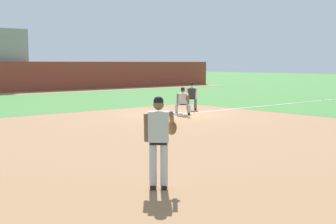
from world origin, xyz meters
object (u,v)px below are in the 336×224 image
at_px(first_base_bag, 177,114).
at_px(first_baseman, 183,100).
at_px(pitcher, 159,137).
at_px(umpire, 192,95).
at_px(baseball, 171,131).

xyz_separation_m(first_base_bag, first_baseman, (0.18, -0.24, 0.69)).
bearing_deg(first_base_bag, first_baseman, -53.71).
height_order(pitcher, umpire, pitcher).
height_order(baseball, umpire, umpire).
bearing_deg(first_base_bag, umpire, 29.43).
height_order(pitcher, first_baseman, pitcher).
relative_size(baseball, pitcher, 0.04).
bearing_deg(baseball, first_baseman, 42.99).
distance_m(first_baseman, umpire, 2.41).
relative_size(pitcher, first_baseman, 1.39).
xyz_separation_m(baseball, first_baseman, (4.26, 3.97, 0.69)).
relative_size(first_base_bag, pitcher, 0.20).
relative_size(baseball, umpire, 0.05).
relative_size(baseball, first_baseman, 0.06).
bearing_deg(pitcher, first_baseman, 45.44).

